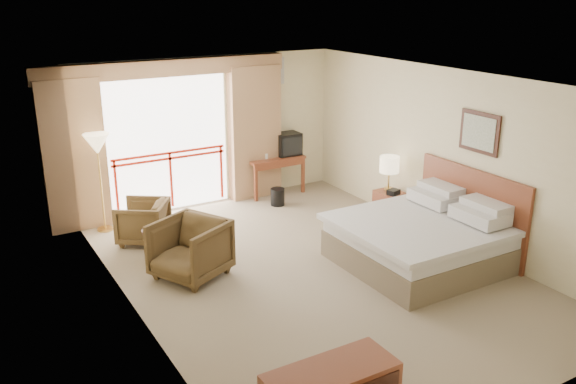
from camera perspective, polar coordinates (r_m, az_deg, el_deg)
floor at (r=8.77m, az=2.20°, el=-7.37°), size 7.00×7.00×0.00m
ceiling at (r=7.97m, az=2.44°, el=10.36°), size 7.00×7.00×0.00m
wall_back at (r=11.27m, az=-7.36°, el=5.69°), size 5.00×0.00×5.00m
wall_front at (r=5.85m, az=21.29°, el=-7.94°), size 5.00×0.00×5.00m
wall_left at (r=7.30m, az=-14.47°, el=-1.96°), size 0.00×7.00×7.00m
wall_right at (r=9.80m, az=14.75°, el=3.26°), size 0.00×7.00×7.00m
balcony_door at (r=11.01m, az=-11.12°, el=4.38°), size 2.40×0.00×2.40m
balcony_railing at (r=11.09m, az=-10.96°, el=2.41°), size 2.09×0.03×1.02m
curtain_left at (r=10.47m, az=-19.42°, el=3.21°), size 1.00×0.26×2.50m
curtain_right at (r=11.51m, az=-3.14°, el=5.57°), size 1.00×0.26×2.50m
valance at (r=10.67m, az=-11.39°, el=11.31°), size 4.40×0.22×0.28m
hvac_vent at (r=11.63m, az=-1.51°, el=11.24°), size 0.50×0.04×0.50m
bed at (r=9.04m, az=12.36°, el=-4.39°), size 2.13×2.06×0.97m
headboard at (r=9.58m, az=16.74°, el=-1.66°), size 0.06×2.10×1.30m
framed_art at (r=9.26m, az=17.47°, el=5.34°), size 0.04×0.72×0.60m
nightstand at (r=10.56m, az=9.43°, el=-1.38°), size 0.39×0.46×0.55m
table_lamp at (r=10.37m, az=9.47°, el=2.50°), size 0.33×0.33×0.59m
phone at (r=10.32m, az=9.84°, el=-0.01°), size 0.22×0.19×0.09m
desk at (r=11.85m, az=-1.45°, el=2.61°), size 1.13×0.55×0.74m
tv at (r=11.85m, az=-0.06°, el=4.51°), size 0.48×0.38×0.44m
coffee_maker at (r=11.57m, az=-2.86°, el=3.67°), size 0.13×0.13×0.25m
cup at (r=11.62m, az=-2.09°, el=3.37°), size 0.10×0.10×0.11m
wastebasket at (r=11.27m, az=-0.98°, el=-0.45°), size 0.33×0.33×0.32m
armchair_far at (r=9.99m, az=-13.28°, el=-4.52°), size 1.02×1.02×0.68m
armchair_near at (r=8.71m, az=-9.01°, el=-7.80°), size 1.21×1.20×0.83m
side_table at (r=9.11m, az=-12.03°, el=-4.39°), size 0.46×0.46×0.50m
book at (r=9.04m, az=-12.10°, el=-3.44°), size 0.23×0.27×0.02m
floor_lamp at (r=10.20m, az=-17.43°, el=3.96°), size 0.42×0.42×1.64m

